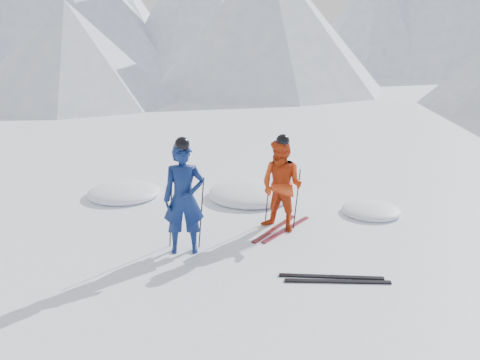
# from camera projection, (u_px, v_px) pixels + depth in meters

# --- Properties ---
(ground) EXTENTS (160.00, 160.00, 0.00)m
(ground) POSITION_uv_depth(u_px,v_px,m) (320.00, 248.00, 9.41)
(ground) COLOR white
(ground) RESTS_ON ground
(skier_blue) EXTENTS (0.83, 0.64, 2.02)m
(skier_blue) POSITION_uv_depth(u_px,v_px,m) (184.00, 199.00, 9.00)
(skier_blue) COLOR #0D1F53
(skier_blue) RESTS_ON ground
(skier_red) EXTENTS (1.12, 1.02, 1.86)m
(skier_red) POSITION_uv_depth(u_px,v_px,m) (282.00, 186.00, 10.03)
(skier_red) COLOR #C0370F
(skier_red) RESTS_ON ground
(pole_blue_left) EXTENTS (0.13, 0.09, 1.34)m
(pole_blue_left) POSITION_uv_depth(u_px,v_px,m) (171.00, 213.00, 9.28)
(pole_blue_left) COLOR black
(pole_blue_left) RESTS_ON ground
(pole_blue_right) EXTENTS (0.13, 0.08, 1.34)m
(pole_blue_right) POSITION_uv_depth(u_px,v_px,m) (201.00, 213.00, 9.29)
(pole_blue_right) COLOR black
(pole_blue_right) RESTS_ON ground
(pole_red_left) EXTENTS (0.12, 0.10, 1.24)m
(pole_red_left) POSITION_uv_depth(u_px,v_px,m) (268.00, 196.00, 10.40)
(pole_red_left) COLOR black
(pole_red_left) RESTS_ON ground
(pole_red_right) EXTENTS (0.12, 0.09, 1.24)m
(pole_red_right) POSITION_uv_depth(u_px,v_px,m) (297.00, 199.00, 10.21)
(pole_red_right) COLOR black
(pole_red_right) RESTS_ON ground
(ski_worn_left) EXTENTS (0.75, 1.60, 0.03)m
(ski_worn_left) POSITION_uv_depth(u_px,v_px,m) (275.00, 229.00, 10.31)
(ski_worn_left) COLOR black
(ski_worn_left) RESTS_ON ground
(ski_worn_right) EXTENTS (0.85, 1.56, 0.03)m
(ski_worn_right) POSITION_uv_depth(u_px,v_px,m) (287.00, 229.00, 10.27)
(ski_worn_right) COLOR black
(ski_worn_right) RESTS_ON ground
(ski_loose_a) EXTENTS (1.70, 0.24, 0.03)m
(ski_loose_a) POSITION_uv_depth(u_px,v_px,m) (331.00, 277.00, 8.28)
(ski_loose_a) COLOR black
(ski_loose_a) RESTS_ON ground
(ski_loose_b) EXTENTS (1.70, 0.30, 0.03)m
(ski_loose_b) POSITION_uv_depth(u_px,v_px,m) (338.00, 281.00, 8.12)
(ski_loose_b) COLOR black
(ski_loose_b) RESTS_ON ground
(snow_lumps) EXTENTS (7.39, 2.34, 0.45)m
(snow_lumps) POSITION_uv_depth(u_px,v_px,m) (222.00, 199.00, 12.18)
(snow_lumps) COLOR white
(snow_lumps) RESTS_ON ground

